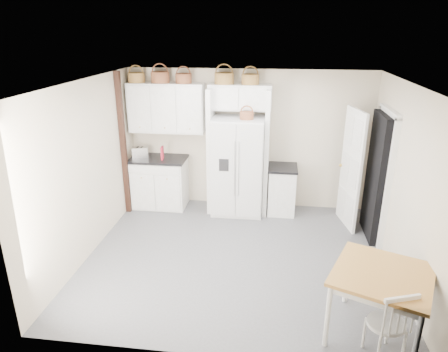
# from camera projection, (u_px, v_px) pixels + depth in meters

# --- Properties ---
(floor) EXTENTS (4.50, 4.50, 0.00)m
(floor) POSITION_uv_depth(u_px,v_px,m) (237.00, 256.00, 6.09)
(floor) COLOR #49494C
(floor) RESTS_ON ground
(ceiling) EXTENTS (4.50, 4.50, 0.00)m
(ceiling) POSITION_uv_depth(u_px,v_px,m) (239.00, 83.00, 5.19)
(ceiling) COLOR white
(ceiling) RESTS_ON wall_back
(wall_back) EXTENTS (4.50, 0.00, 4.50)m
(wall_back) POSITION_uv_depth(u_px,v_px,m) (248.00, 140.00, 7.50)
(wall_back) COLOR beige
(wall_back) RESTS_ON floor
(wall_left) EXTENTS (0.00, 4.00, 4.00)m
(wall_left) POSITION_uv_depth(u_px,v_px,m) (87.00, 170.00, 5.91)
(wall_left) COLOR beige
(wall_left) RESTS_ON floor
(wall_right) EXTENTS (0.00, 4.00, 4.00)m
(wall_right) POSITION_uv_depth(u_px,v_px,m) (404.00, 184.00, 5.37)
(wall_right) COLOR beige
(wall_right) RESTS_ON floor
(refrigerator) EXTENTS (0.93, 0.75, 1.79)m
(refrigerator) POSITION_uv_depth(u_px,v_px,m) (238.00, 166.00, 7.32)
(refrigerator) COLOR silver
(refrigerator) RESTS_ON floor
(base_cab_left) EXTENTS (1.01, 0.64, 0.94)m
(base_cab_left) POSITION_uv_depth(u_px,v_px,m) (160.00, 183.00, 7.71)
(base_cab_left) COLOR silver
(base_cab_left) RESTS_ON floor
(base_cab_right) EXTENTS (0.49, 0.59, 0.86)m
(base_cab_right) POSITION_uv_depth(u_px,v_px,m) (282.00, 190.00, 7.44)
(base_cab_right) COLOR silver
(base_cab_right) RESTS_ON floor
(dining_table) EXTENTS (1.29, 1.29, 0.82)m
(dining_table) POSITION_uv_depth(u_px,v_px,m) (378.00, 305.00, 4.40)
(dining_table) COLOR olive
(dining_table) RESTS_ON floor
(windsor_chair) EXTENTS (0.50, 0.48, 0.83)m
(windsor_chair) POSITION_uv_depth(u_px,v_px,m) (386.00, 323.00, 4.12)
(windsor_chair) COLOR silver
(windsor_chair) RESTS_ON floor
(counter_left) EXTENTS (1.05, 0.68, 0.04)m
(counter_left) POSITION_uv_depth(u_px,v_px,m) (158.00, 159.00, 7.54)
(counter_left) COLOR black
(counter_left) RESTS_ON base_cab_left
(counter_right) EXTENTS (0.53, 0.63, 0.04)m
(counter_right) POSITION_uv_depth(u_px,v_px,m) (283.00, 168.00, 7.29)
(counter_right) COLOR black
(counter_right) RESTS_ON base_cab_right
(toaster) EXTENTS (0.33, 0.25, 0.20)m
(toaster) POSITION_uv_depth(u_px,v_px,m) (140.00, 152.00, 7.50)
(toaster) COLOR silver
(toaster) RESTS_ON counter_left
(cookbook_red) EXTENTS (0.05, 0.16, 0.24)m
(cookbook_red) POSITION_uv_depth(u_px,v_px,m) (162.00, 153.00, 7.41)
(cookbook_red) COLOR #A5192C
(cookbook_red) RESTS_ON counter_left
(cookbook_cream) EXTENTS (0.05, 0.14, 0.21)m
(cookbook_cream) POSITION_uv_depth(u_px,v_px,m) (162.00, 154.00, 7.41)
(cookbook_cream) COLOR silver
(cookbook_cream) RESTS_ON counter_left
(basket_upper_a) EXTENTS (0.30, 0.30, 0.17)m
(basket_upper_a) POSITION_uv_depth(u_px,v_px,m) (136.00, 78.00, 7.19)
(basket_upper_a) COLOR brown
(basket_upper_a) RESTS_ON upper_cabinet
(basket_upper_b) EXTENTS (0.33, 0.33, 0.19)m
(basket_upper_b) POSITION_uv_depth(u_px,v_px,m) (160.00, 77.00, 7.13)
(basket_upper_b) COLOR maroon
(basket_upper_b) RESTS_ON upper_cabinet
(basket_upper_c) EXTENTS (0.29, 0.29, 0.17)m
(basket_upper_c) POSITION_uv_depth(u_px,v_px,m) (184.00, 78.00, 7.09)
(basket_upper_c) COLOR maroon
(basket_upper_c) RESTS_ON upper_cabinet
(basket_bridge_a) EXTENTS (0.34, 0.34, 0.19)m
(basket_bridge_a) POSITION_uv_depth(u_px,v_px,m) (224.00, 78.00, 6.99)
(basket_bridge_a) COLOR brown
(basket_bridge_a) RESTS_ON bridge_cabinet
(basket_bridge_b) EXTENTS (0.31, 0.31, 0.18)m
(basket_bridge_b) POSITION_uv_depth(u_px,v_px,m) (250.00, 79.00, 6.94)
(basket_bridge_b) COLOR brown
(basket_bridge_b) RESTS_ON bridge_cabinet
(basket_fridge_b) EXTENTS (0.24, 0.24, 0.13)m
(basket_fridge_b) POSITION_uv_depth(u_px,v_px,m) (247.00, 116.00, 6.88)
(basket_fridge_b) COLOR maroon
(basket_fridge_b) RESTS_ON refrigerator
(upper_cabinet) EXTENTS (1.40, 0.34, 0.90)m
(upper_cabinet) POSITION_uv_depth(u_px,v_px,m) (167.00, 108.00, 7.31)
(upper_cabinet) COLOR silver
(upper_cabinet) RESTS_ON wall_back
(bridge_cabinet) EXTENTS (1.12, 0.34, 0.45)m
(bridge_cabinet) POSITION_uv_depth(u_px,v_px,m) (240.00, 97.00, 7.07)
(bridge_cabinet) COLOR silver
(bridge_cabinet) RESTS_ON wall_back
(fridge_panel_left) EXTENTS (0.08, 0.60, 2.30)m
(fridge_panel_left) POSITION_uv_depth(u_px,v_px,m) (211.00, 151.00, 7.35)
(fridge_panel_left) COLOR silver
(fridge_panel_left) RESTS_ON floor
(fridge_panel_right) EXTENTS (0.08, 0.60, 2.30)m
(fridge_panel_right) POSITION_uv_depth(u_px,v_px,m) (267.00, 153.00, 7.23)
(fridge_panel_right) COLOR silver
(fridge_panel_right) RESTS_ON floor
(trim_post) EXTENTS (0.09, 0.09, 2.60)m
(trim_post) POSITION_uv_depth(u_px,v_px,m) (123.00, 145.00, 7.16)
(trim_post) COLOR black
(trim_post) RESTS_ON floor
(doorway_void) EXTENTS (0.18, 0.85, 2.05)m
(doorway_void) POSITION_uv_depth(u_px,v_px,m) (377.00, 177.00, 6.41)
(doorway_void) COLOR black
(doorway_void) RESTS_ON floor
(door_slab) EXTENTS (0.21, 0.79, 2.05)m
(door_slab) POSITION_uv_depth(u_px,v_px,m) (351.00, 169.00, 6.76)
(door_slab) COLOR white
(door_slab) RESTS_ON floor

